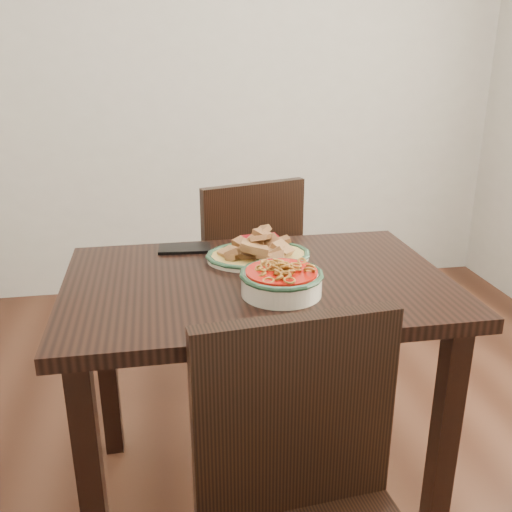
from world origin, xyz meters
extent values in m
plane|color=#371C11|center=(0.00, 0.00, 0.00)|extent=(3.50, 3.50, 0.00)
cube|color=beige|center=(0.00, 1.75, 1.30)|extent=(3.50, 0.10, 2.60)
cube|color=black|center=(0.02, -0.01, 0.73)|extent=(1.08, 0.72, 0.04)
cube|color=black|center=(-0.45, -0.30, 0.35)|extent=(0.06, 0.06, 0.71)
cube|color=black|center=(0.49, -0.30, 0.35)|extent=(0.06, 0.06, 0.71)
cube|color=black|center=(-0.45, 0.28, 0.35)|extent=(0.06, 0.06, 0.71)
cube|color=black|center=(0.49, 0.28, 0.35)|extent=(0.06, 0.06, 0.71)
cube|color=black|center=(0.06, 0.76, 0.43)|extent=(0.52, 0.52, 0.04)
cube|color=black|center=(0.18, 0.97, 0.21)|extent=(0.04, 0.04, 0.41)
cube|color=black|center=(-0.15, 0.87, 0.21)|extent=(0.04, 0.04, 0.41)
cube|color=black|center=(0.27, 0.64, 0.21)|extent=(0.04, 0.04, 0.41)
cube|color=black|center=(-0.05, 0.54, 0.21)|extent=(0.04, 0.04, 0.41)
cube|color=black|center=(0.12, 0.57, 0.67)|extent=(0.41, 0.16, 0.44)
cube|color=black|center=(0.01, -0.55, 0.67)|extent=(0.42, 0.08, 0.44)
ellipsoid|color=white|center=(0.05, 0.14, 0.76)|extent=(0.32, 0.24, 0.02)
ellipsoid|color=gold|center=(0.05, 0.14, 0.76)|extent=(0.30, 0.23, 0.01)
torus|color=#1C3D27|center=(0.05, 0.14, 0.77)|extent=(0.25, 0.25, 0.01)
cylinder|color=beige|center=(0.07, -0.13, 0.78)|extent=(0.21, 0.21, 0.06)
torus|color=#193823|center=(0.07, -0.13, 0.81)|extent=(0.22, 0.22, 0.02)
cylinder|color=#A51007|center=(0.07, -0.13, 0.81)|extent=(0.19, 0.19, 0.01)
cube|color=black|center=(-0.16, 0.27, 0.76)|extent=(0.17, 0.10, 0.01)
cube|color=maroon|center=(0.10, 0.31, 0.76)|extent=(0.13, 0.12, 0.01)
camera|label=1|loc=(-0.24, -1.49, 1.36)|focal=40.00mm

